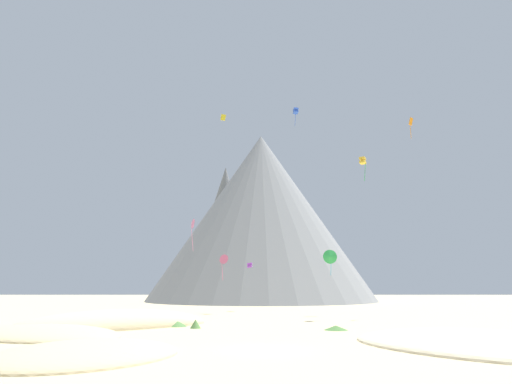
{
  "coord_description": "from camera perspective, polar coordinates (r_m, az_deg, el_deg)",
  "views": [
    {
      "loc": [
        -0.65,
        -36.77,
        4.95
      ],
      "look_at": [
        -0.9,
        43.71,
        21.55
      ],
      "focal_mm": 31.69,
      "sensor_mm": 36.0,
      "label": 1
    }
  ],
  "objects": [
    {
      "name": "kite_violet_low",
      "position": [
        90.93,
        -0.62,
        -9.22
      ],
      "size": [
        1.06,
        1.01,
        1.07
      ],
      "rotation": [
        0.0,
        0.0,
        4.62
      ],
      "color": "purple"
    },
    {
      "name": "bush_near_right",
      "position": [
        53.54,
        10.23,
        -16.51
      ],
      "size": [
        3.06,
        3.06,
        0.5
      ],
      "primitive_type": "cone",
      "rotation": [
        0.0,
        0.0,
        1.72
      ],
      "color": "#477238",
      "rests_on": "ground_plane"
    },
    {
      "name": "dune_foreground_right",
      "position": [
        35.65,
        -20.81,
        -18.91
      ],
      "size": [
        17.75,
        18.59,
        2.1
      ],
      "primitive_type": "ellipsoid",
      "rotation": [
        0.0,
        0.0,
        1.0
      ],
      "color": "#C6B284",
      "rests_on": "ground_plane"
    },
    {
      "name": "kite_blue_high",
      "position": [
        99.26,
        5.2,
        10.14
      ],
      "size": [
        1.18,
        1.24,
        3.99
      ],
      "rotation": [
        0.0,
        0.0,
        3.39
      ],
      "color": "blue"
    },
    {
      "name": "kite_pink_mid",
      "position": [
        89.44,
        -7.73,
        -4.08
      ],
      "size": [
        1.26,
        2.02,
        6.33
      ],
      "rotation": [
        0.0,
        0.0,
        2.01
      ],
      "color": "pink"
    },
    {
      "name": "bush_scatter_east",
      "position": [
        58.02,
        -9.86,
        -16.0
      ],
      "size": [
        3.0,
        3.0,
        0.78
      ],
      "primitive_type": "cone",
      "rotation": [
        0.0,
        0.0,
        4.85
      ],
      "color": "#477238",
      "rests_on": "ground_plane"
    },
    {
      "name": "kite_rainbow_low",
      "position": [
        84.76,
        -3.87,
        -8.52
      ],
      "size": [
        1.91,
        1.31,
        4.76
      ],
      "rotation": [
        0.0,
        0.0,
        2.72
      ],
      "color": "#E5668C"
    },
    {
      "name": "kite_yellow_high",
      "position": [
        95.97,
        -3.99,
        9.37
      ],
      "size": [
        1.16,
        0.25,
        1.5
      ],
      "rotation": [
        0.0,
        0.0,
        2.39
      ],
      "color": "yellow"
    },
    {
      "name": "dune_back_low",
      "position": [
        57.99,
        -17.18,
        -16.05
      ],
      "size": [
        24.19,
        21.75,
        4.22
      ],
      "primitive_type": "ellipsoid",
      "rotation": [
        0.0,
        0.0,
        0.68
      ],
      "color": "#CCBA8E",
      "rests_on": "ground_plane"
    },
    {
      "name": "rock_massif",
      "position": [
        146.74,
        0.37,
        -3.36
      ],
      "size": [
        101.66,
        101.66,
        54.45
      ],
      "color": "slate",
      "rests_on": "ground_plane"
    },
    {
      "name": "ground_plane",
      "position": [
        37.11,
        1.25,
        -19.32
      ],
      "size": [
        400.0,
        400.0,
        0.0
      ],
      "primitive_type": "plane",
      "color": "#C6B284"
    },
    {
      "name": "dune_foreground_left",
      "position": [
        51.7,
        -25.11,
        -16.09
      ],
      "size": [
        21.21,
        18.77,
        2.08
      ],
      "primitive_type": "ellipsoid",
      "rotation": [
        0.0,
        0.0,
        2.65
      ],
      "color": "#C6B284",
      "rests_on": "ground_plane"
    },
    {
      "name": "dune_midground",
      "position": [
        42.78,
        28.29,
        -16.97
      ],
      "size": [
        28.41,
        28.97,
        2.47
      ],
      "primitive_type": "ellipsoid",
      "rotation": [
        0.0,
        0.0,
        2.31
      ],
      "color": "beige",
      "rests_on": "ground_plane"
    },
    {
      "name": "bush_mid_center",
      "position": [
        42.32,
        24.29,
        -16.65
      ],
      "size": [
        2.24,
        2.24,
        1.07
      ],
      "primitive_type": "cone",
      "rotation": [
        0.0,
        0.0,
        3.14
      ],
      "color": "#386633",
      "rests_on": "ground_plane"
    },
    {
      "name": "bush_near_left",
      "position": [
        55.21,
        -7.45,
        -16.18
      ],
      "size": [
        1.36,
        1.36,
        1.01
      ],
      "primitive_type": "cone",
      "rotation": [
        0.0,
        0.0,
        3.09
      ],
      "color": "#568442",
      "rests_on": "ground_plane"
    },
    {
      "name": "kite_orange_high",
      "position": [
        84.82,
        19.13,
        8.15
      ],
      "size": [
        0.92,
        0.57,
        3.93
      ],
      "rotation": [
        0.0,
        0.0,
        2.87
      ],
      "color": "orange"
    },
    {
      "name": "kite_gold_mid",
      "position": [
        76.4,
        13.49,
        3.85
      ],
      "size": [
        1.28,
        1.29,
        4.0
      ],
      "rotation": [
        0.0,
        0.0,
        5.73
      ],
      "color": "gold"
    },
    {
      "name": "kite_green_low",
      "position": [
        78.06,
        9.52,
        -8.05
      ],
      "size": [
        2.37,
        0.53,
        4.31
      ],
      "rotation": [
        0.0,
        0.0,
        6.28
      ],
      "color": "green"
    }
  ]
}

